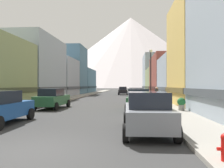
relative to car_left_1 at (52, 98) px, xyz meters
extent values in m
plane|color=#343434|center=(3.80, -12.40, -0.90)|extent=(400.00, 400.00, 0.00)
cube|color=gray|center=(-2.45, 22.60, -0.82)|extent=(2.50, 100.00, 0.15)
cube|color=gray|center=(10.05, 22.60, -0.82)|extent=(2.50, 100.00, 0.15)
cube|color=#99A5B2|center=(-7.63, 11.25, 3.56)|extent=(7.86, 11.07, 8.91)
cube|color=#444A50|center=(-7.63, 11.25, 0.70)|extent=(8.16, 11.07, 0.50)
cube|color=#99A5B2|center=(-7.44, 21.92, 2.70)|extent=(7.48, 9.19, 7.19)
cube|color=#444A50|center=(-7.44, 21.92, 0.70)|extent=(7.78, 9.19, 0.50)
cube|color=slate|center=(-7.92, 30.98, 4.65)|extent=(8.43, 8.33, 11.10)
cube|color=#22333F|center=(-7.92, 30.98, 0.70)|extent=(8.73, 8.33, 0.50)
cube|color=slate|center=(-7.47, 42.41, 2.43)|extent=(7.54, 13.51, 6.66)
cube|color=#22333F|center=(-7.47, 42.41, 0.70)|extent=(7.84, 13.51, 0.50)
cube|color=#D8B259|center=(14.34, 3.44, 4.37)|extent=(6.08, 8.55, 10.53)
cube|color=brown|center=(14.34, 3.44, 0.70)|extent=(6.38, 8.55, 0.50)
cube|color=#99A5B2|center=(15.18, 12.55, 2.18)|extent=(7.76, 9.35, 6.16)
cube|color=#444A50|center=(15.18, 12.55, 0.70)|extent=(8.06, 9.35, 0.50)
cube|color=brown|center=(15.06, 24.11, 3.00)|extent=(7.51, 12.74, 7.81)
cube|color=#3B1B16|center=(15.06, 24.11, 0.70)|extent=(7.81, 12.74, 0.50)
cube|color=#8C9966|center=(14.73, 37.38, 2.26)|extent=(6.85, 12.81, 6.31)
cube|color=#3F442D|center=(14.73, 37.38, 0.70)|extent=(7.15, 12.81, 0.50)
cube|color=#99A5B2|center=(14.95, 50.39, 4.92)|extent=(7.30, 12.73, 11.64)
cube|color=#444A50|center=(14.95, 50.39, 0.70)|extent=(7.60, 12.73, 0.50)
cube|color=#19478C|center=(0.00, -7.85, -0.16)|extent=(1.90, 4.42, 0.80)
cylinder|color=black|center=(-0.94, -6.21, -0.56)|extent=(0.23, 0.68, 0.68)
cylinder|color=black|center=(0.90, -6.19, -0.56)|extent=(0.23, 0.68, 0.68)
cube|color=#265933|center=(0.00, 0.06, -0.16)|extent=(1.93, 4.44, 0.80)
cube|color=#1E232D|center=(0.00, -0.19, 0.56)|extent=(1.65, 2.23, 0.64)
cylinder|color=black|center=(-0.88, 1.73, -0.56)|extent=(0.23, 0.68, 0.68)
cylinder|color=black|center=(0.96, 1.69, -0.56)|extent=(0.23, 0.68, 0.68)
cylinder|color=black|center=(-0.95, -1.57, -0.56)|extent=(0.23, 0.68, 0.68)
cylinder|color=black|center=(0.89, -1.61, -0.56)|extent=(0.23, 0.68, 0.68)
cube|color=slate|center=(7.60, -9.33, -0.16)|extent=(1.91, 4.43, 0.80)
cube|color=#1E232D|center=(7.61, -9.58, 0.56)|extent=(1.63, 2.22, 0.64)
cylinder|color=black|center=(6.66, -7.69, -0.56)|extent=(0.23, 0.68, 0.68)
cylinder|color=black|center=(8.50, -7.66, -0.56)|extent=(0.23, 0.68, 0.68)
cylinder|color=black|center=(6.71, -10.99, -0.56)|extent=(0.23, 0.68, 0.68)
cylinder|color=black|center=(8.55, -10.96, -0.56)|extent=(0.23, 0.68, 0.68)
cube|color=#265933|center=(7.60, -0.86, -0.16)|extent=(2.04, 4.48, 0.80)
cube|color=#1E232D|center=(7.59, -1.11, 0.56)|extent=(1.70, 2.27, 0.64)
cylinder|color=black|center=(6.76, 0.83, -0.56)|extent=(0.25, 0.69, 0.68)
cylinder|color=black|center=(8.60, 0.75, -0.56)|extent=(0.25, 0.69, 0.68)
cylinder|color=black|center=(6.61, -2.46, -0.56)|extent=(0.25, 0.69, 0.68)
cylinder|color=black|center=(8.44, -2.55, -0.56)|extent=(0.25, 0.69, 0.68)
cube|color=slate|center=(7.60, 7.48, -0.16)|extent=(2.02, 4.47, 0.80)
cube|color=#1E232D|center=(7.61, 7.23, 0.56)|extent=(1.69, 2.27, 0.64)
cylinder|color=black|center=(6.61, 9.09, -0.56)|extent=(0.25, 0.69, 0.68)
cylinder|color=black|center=(8.45, 9.17, -0.56)|extent=(0.25, 0.69, 0.68)
cylinder|color=black|center=(6.75, 5.79, -0.56)|extent=(0.25, 0.69, 0.68)
cylinder|color=black|center=(8.59, 5.87, -0.56)|extent=(0.25, 0.69, 0.68)
cube|color=black|center=(5.40, 29.09, -0.16)|extent=(1.84, 4.40, 0.80)
cube|color=#1E232D|center=(5.40, 28.84, 0.56)|extent=(1.60, 2.20, 0.64)
cylinder|color=black|center=(4.48, 30.74, -0.56)|extent=(0.22, 0.68, 0.68)
cylinder|color=black|center=(6.32, 30.74, -0.56)|extent=(0.22, 0.68, 0.68)
cylinder|color=black|center=(4.48, 27.44, -0.56)|extent=(0.22, 0.68, 0.68)
cylinder|color=black|center=(6.32, 27.44, -0.56)|extent=(0.22, 0.68, 0.68)
cylinder|color=red|center=(9.10, -13.16, -0.45)|extent=(0.10, 0.09, 0.09)
cylinder|color=gray|center=(10.80, -1.86, -0.54)|extent=(0.45, 0.45, 0.41)
sphere|color=#206331|center=(10.80, -1.86, -0.09)|extent=(0.61, 0.61, 0.61)
cylinder|color=#333338|center=(10.05, 7.02, -0.01)|extent=(0.36, 0.36, 1.49)
sphere|color=tan|center=(10.05, 7.02, 0.85)|extent=(0.24, 0.24, 0.24)
cylinder|color=#333338|center=(10.05, 7.63, 0.00)|extent=(0.36, 0.36, 1.50)
sphere|color=tan|center=(10.05, 7.63, 0.86)|extent=(0.24, 0.24, 0.24)
cylinder|color=black|center=(9.15, 5.05, 2.00)|extent=(0.12, 0.12, 5.50)
sphere|color=white|center=(9.15, 5.05, 4.93)|extent=(0.36, 0.36, 0.36)
cone|color=silver|center=(8.31, 247.60, 41.63)|extent=(215.05, 215.05, 85.06)
camera|label=1|loc=(6.85, -18.84, 1.16)|focal=34.88mm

